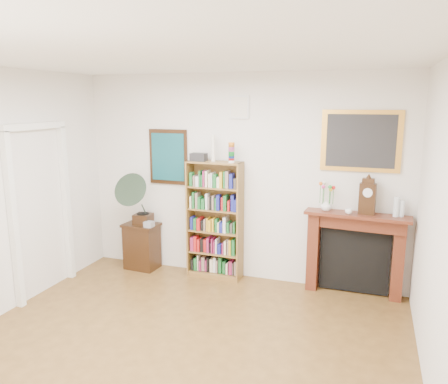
% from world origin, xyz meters
% --- Properties ---
extents(room, '(4.51, 5.01, 2.81)m').
position_xyz_m(room, '(0.00, 0.00, 1.40)').
color(room, brown).
rests_on(room, ground).
extents(door_casing, '(0.08, 1.02, 2.17)m').
position_xyz_m(door_casing, '(-2.21, 1.20, 1.26)').
color(door_casing, white).
rests_on(door_casing, left_wall).
extents(teal_poster, '(0.58, 0.04, 0.78)m').
position_xyz_m(teal_poster, '(-1.05, 2.48, 1.65)').
color(teal_poster, black).
rests_on(teal_poster, back_wall).
extents(small_picture, '(0.26, 0.04, 0.30)m').
position_xyz_m(small_picture, '(0.00, 2.48, 2.35)').
color(small_picture, white).
rests_on(small_picture, back_wall).
extents(gilt_painting, '(0.95, 0.04, 0.75)m').
position_xyz_m(gilt_painting, '(1.55, 2.48, 1.95)').
color(gilt_painting, gold).
rests_on(gilt_painting, back_wall).
extents(bookshelf, '(0.76, 0.29, 1.88)m').
position_xyz_m(bookshelf, '(-0.30, 2.35, 0.91)').
color(bookshelf, brown).
rests_on(bookshelf, floor).
extents(side_cabinet, '(0.52, 0.40, 0.68)m').
position_xyz_m(side_cabinet, '(-1.43, 2.30, 0.34)').
color(side_cabinet, black).
rests_on(side_cabinet, floor).
extents(fireplace, '(1.29, 0.39, 1.07)m').
position_xyz_m(fireplace, '(1.57, 2.41, 0.62)').
color(fireplace, '#4B1F11').
rests_on(fireplace, floor).
extents(gramophone, '(0.50, 0.61, 0.78)m').
position_xyz_m(gramophone, '(-1.40, 2.18, 1.12)').
color(gramophone, black).
rests_on(gramophone, side_cabinet).
extents(cd_stack, '(0.12, 0.12, 0.08)m').
position_xyz_m(cd_stack, '(-1.24, 2.19, 0.72)').
color(cd_stack, '#AAA9B6').
rests_on(cd_stack, side_cabinet).
extents(mantel_clock, '(0.20, 0.13, 0.44)m').
position_xyz_m(mantel_clock, '(1.67, 2.36, 1.28)').
color(mantel_clock, black).
rests_on(mantel_clock, fireplace).
extents(flower_vase, '(0.16, 0.16, 0.14)m').
position_xyz_m(flower_vase, '(1.18, 2.38, 1.14)').
color(flower_vase, white).
rests_on(flower_vase, fireplace).
extents(teacup, '(0.10, 0.10, 0.07)m').
position_xyz_m(teacup, '(1.47, 2.30, 1.10)').
color(teacup, white).
rests_on(teacup, fireplace).
extents(bottle_left, '(0.07, 0.07, 0.24)m').
position_xyz_m(bottle_left, '(2.01, 2.36, 1.19)').
color(bottle_left, silver).
rests_on(bottle_left, fireplace).
extents(bottle_right, '(0.06, 0.06, 0.20)m').
position_xyz_m(bottle_right, '(2.07, 2.37, 1.17)').
color(bottle_right, silver).
rests_on(bottle_right, fireplace).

